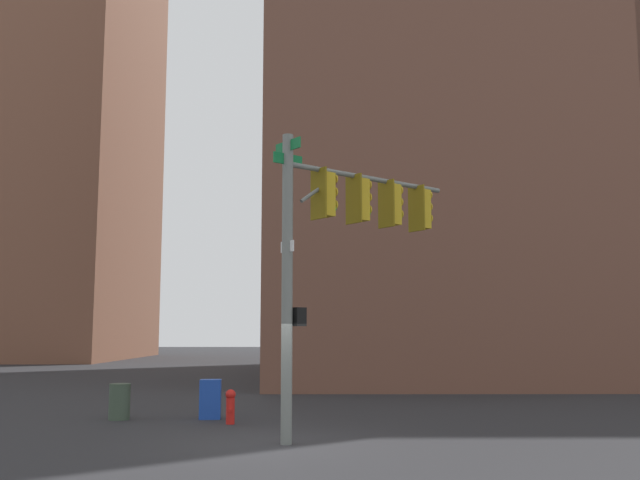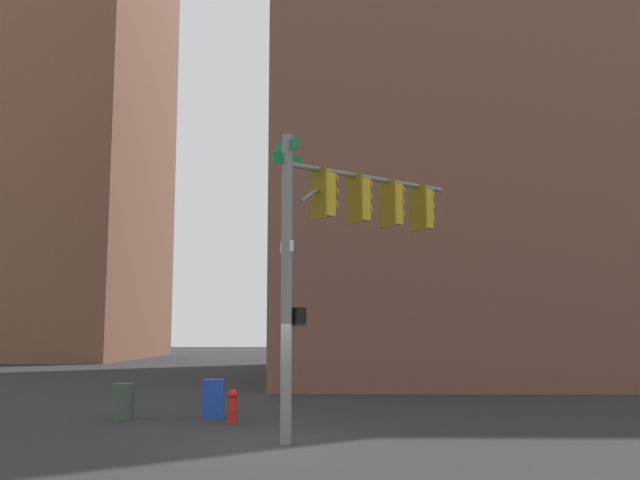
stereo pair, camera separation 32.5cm
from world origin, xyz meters
TOP-DOWN VIEW (x-y plane):
  - ground_plane at (0.00, 0.00)m, footprint 200.00×200.00m
  - signal_pole_assembly at (-0.87, 1.61)m, footprint 3.39×4.15m
  - fire_hydrant at (-3.17, -1.26)m, footprint 0.34×0.26m
  - litter_bin at (-4.12, -4.35)m, footprint 0.56×0.56m
  - newspaper_box at (-4.26, -1.94)m, footprint 0.48×0.59m
  - building_brick_nearside at (-25.61, 6.34)m, footprint 27.18×15.07m
  - building_brick_midblock at (-32.22, 20.61)m, footprint 23.17×14.61m
  - building_brick_farside at (-48.52, -24.11)m, footprint 22.38×17.45m

SIDE VIEW (x-z plane):
  - ground_plane at x=0.00m, z-range 0.00..0.00m
  - fire_hydrant at x=-3.17m, z-range 0.04..0.91m
  - litter_bin at x=-4.12m, z-range 0.00..0.95m
  - newspaper_box at x=-4.26m, z-range 0.00..1.05m
  - signal_pole_assembly at x=-0.87m, z-range 1.39..8.03m
  - building_brick_nearside at x=-25.61m, z-range 0.00..36.08m
  - building_brick_farside at x=-48.52m, z-range 0.00..42.82m
  - building_brick_midblock at x=-32.22m, z-range 0.00..49.60m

